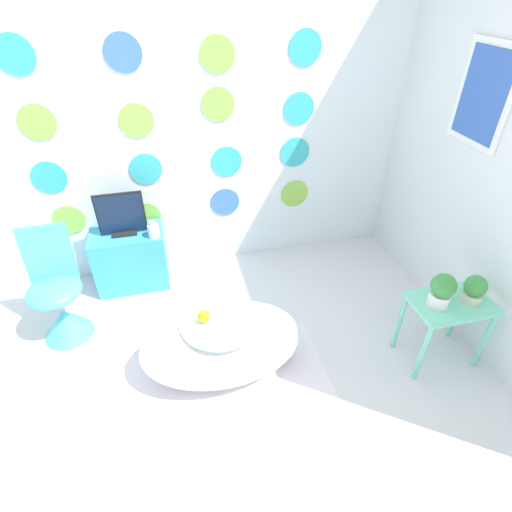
# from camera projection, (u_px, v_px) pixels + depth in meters

# --- Properties ---
(ground_plane) EXTENTS (12.00, 12.00, 0.00)m
(ground_plane) POSITION_uv_depth(u_px,v_px,m) (234.00, 473.00, 2.11)
(ground_plane) COLOR silver
(wall_back_dotted) EXTENTS (4.59, 0.05, 2.60)m
(wall_back_dotted) POSITION_uv_depth(u_px,v_px,m) (176.00, 115.00, 2.90)
(wall_back_dotted) COLOR white
(wall_back_dotted) RESTS_ON ground_plane
(wall_right) EXTENTS (0.06, 2.95, 2.60)m
(wall_right) POSITION_uv_depth(u_px,v_px,m) (486.00, 140.00, 2.46)
(wall_right) COLOR silver
(wall_right) RESTS_ON ground_plane
(rug) EXTENTS (1.31, 0.67, 0.01)m
(rug) POSITION_uv_depth(u_px,v_px,m) (226.00, 377.00, 2.60)
(rug) COLOR silver
(rug) RESTS_ON ground_plane
(bathtub) EXTENTS (1.03, 0.61, 0.45)m
(bathtub) POSITION_uv_depth(u_px,v_px,m) (222.00, 343.00, 2.54)
(bathtub) COLOR white
(bathtub) RESTS_ON ground_plane
(rubber_duck) EXTENTS (0.08, 0.08, 0.09)m
(rubber_duck) POSITION_uv_depth(u_px,v_px,m) (204.00, 316.00, 2.36)
(rubber_duck) COLOR yellow
(rubber_duck) RESTS_ON bathtub
(chair) EXTENTS (0.36, 0.36, 0.82)m
(chair) POSITION_uv_depth(u_px,v_px,m) (60.00, 305.00, 2.78)
(chair) COLOR #4CC6DB
(chair) RESTS_ON ground_plane
(tv_cabinet) EXTENTS (0.56, 0.34, 0.49)m
(tv_cabinet) POSITION_uv_depth(u_px,v_px,m) (131.00, 259.00, 3.24)
(tv_cabinet) COLOR #389ED6
(tv_cabinet) RESTS_ON ground_plane
(tv) EXTENTS (0.36, 0.12, 0.34)m
(tv) POSITION_uv_depth(u_px,v_px,m) (121.00, 216.00, 3.01)
(tv) COLOR black
(tv) RESTS_ON tv_cabinet
(vase) EXTENTS (0.09, 0.09, 0.13)m
(vase) POSITION_uv_depth(u_px,v_px,m) (154.00, 230.00, 3.03)
(vase) COLOR white
(vase) RESTS_ON tv_cabinet
(side_table) EXTENTS (0.50, 0.32, 0.50)m
(side_table) POSITION_uv_depth(u_px,v_px,m) (448.00, 313.00, 2.52)
(side_table) COLOR #72D8B7
(side_table) RESTS_ON ground_plane
(potted_plant_left) EXTENTS (0.15, 0.15, 0.23)m
(potted_plant_left) POSITION_uv_depth(u_px,v_px,m) (442.00, 290.00, 2.37)
(potted_plant_left) COLOR white
(potted_plant_left) RESTS_ON side_table
(potted_plant_right) EXTENTS (0.13, 0.13, 0.18)m
(potted_plant_right) POSITION_uv_depth(u_px,v_px,m) (474.00, 289.00, 2.42)
(potted_plant_right) COLOR beige
(potted_plant_right) RESTS_ON side_table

